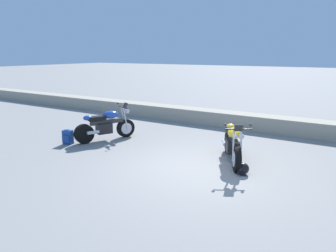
{
  "coord_description": "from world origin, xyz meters",
  "views": [
    {
      "loc": [
        3.2,
        -6.6,
        2.81
      ],
      "look_at": [
        -1.55,
        1.2,
        0.65
      ],
      "focal_mm": 33.25,
      "sensor_mm": 36.0,
      "label": 1
    }
  ],
  "objects": [
    {
      "name": "ground_plane",
      "position": [
        0.0,
        0.0,
        0.0
      ],
      "size": [
        120.0,
        120.0,
        0.0
      ],
      "primitive_type": "plane",
      "color": "gray"
    },
    {
      "name": "stone_wall",
      "position": [
        0.0,
        4.8,
        0.28
      ],
      "size": [
        36.0,
        0.8,
        0.55
      ],
      "primitive_type": "cube",
      "color": "#A89E89",
      "rests_on": "ground"
    },
    {
      "name": "motorcycle_blue_near_left",
      "position": [
        -3.67,
        0.79,
        0.49
      ],
      "size": [
        1.11,
        1.93,
        1.18
      ],
      "color": "black",
      "rests_on": "ground"
    },
    {
      "name": "motorcycle_yellow_centre",
      "position": [
        0.6,
        0.95,
        0.49
      ],
      "size": [
        1.16,
        1.9,
        1.18
      ],
      "color": "black",
      "rests_on": "ground"
    },
    {
      "name": "rider_backpack",
      "position": [
        -4.39,
        -0.19,
        0.24
      ],
      "size": [
        0.34,
        0.31,
        0.47
      ],
      "color": "navy",
      "rests_on": "ground"
    },
    {
      "name": "rider_helmet",
      "position": [
        1.13,
        0.22,
        0.14
      ],
      "size": [
        0.28,
        0.28,
        0.28
      ],
      "color": "black",
      "rests_on": "ground"
    }
  ]
}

